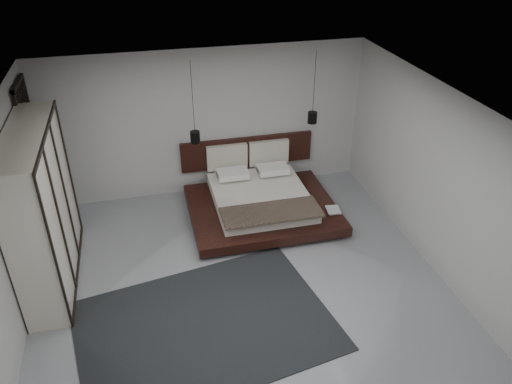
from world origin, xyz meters
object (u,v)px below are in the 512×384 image
object	(u,v)px
pendant_left	(195,137)
lattice_screen	(36,158)
wardrobe	(42,210)
pendant_right	(312,117)
rug	(205,325)
bed	(260,199)

from	to	relation	value
pendant_left	lattice_screen	bearing A→B (deg)	176.88
wardrobe	pendant_right	bearing A→B (deg)	17.06
pendant_left	rug	distance (m)	3.34
lattice_screen	pendant_left	size ratio (longest dim) A/B	1.80
bed	wardrobe	xyz separation A→B (m)	(-3.46, -1.00, 0.91)
lattice_screen	rug	bearing A→B (deg)	-53.86
pendant_right	pendant_left	bearing A→B (deg)	180.00
lattice_screen	rug	size ratio (longest dim) A/B	0.77
wardrobe	rug	size ratio (longest dim) A/B	0.72
pendant_left	wardrobe	world-z (taller)	pendant_left
lattice_screen	rug	world-z (taller)	lattice_screen
lattice_screen	wardrobe	distance (m)	1.56
lattice_screen	pendant_left	world-z (taller)	pendant_left
pendant_left	pendant_right	bearing A→B (deg)	0.00
lattice_screen	bed	world-z (taller)	lattice_screen
pendant_left	bed	bearing A→B (deg)	-20.10
bed	wardrobe	world-z (taller)	wardrobe
pendant_right	wardrobe	bearing A→B (deg)	-162.94
lattice_screen	pendant_right	distance (m)	4.79
bed	pendant_right	world-z (taller)	pendant_right
pendant_right	rug	size ratio (longest dim) A/B	0.39
pendant_right	wardrobe	world-z (taller)	pendant_right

